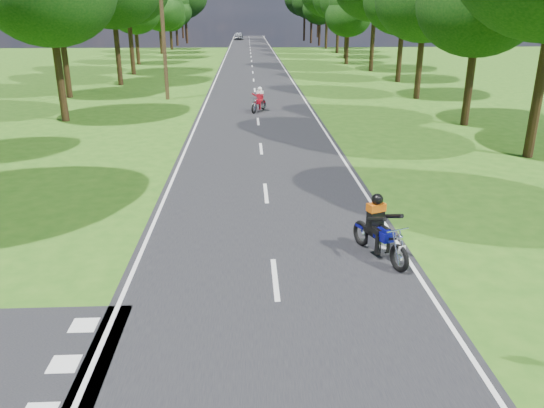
{
  "coord_description": "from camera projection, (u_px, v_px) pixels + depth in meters",
  "views": [
    {
      "loc": [
        -0.56,
        -8.67,
        5.77
      ],
      "look_at": [
        0.02,
        4.0,
        1.1
      ],
      "focal_mm": 35.0,
      "sensor_mm": 36.0,
      "label": 1
    }
  ],
  "objects": [
    {
      "name": "distant_car",
      "position": [
        239.0,
        36.0,
        106.89
      ],
      "size": [
        1.83,
        4.4,
        1.49
      ],
      "primitive_type": "imported",
      "rotation": [
        0.0,
        0.0,
        -0.02
      ],
      "color": "#A6A8AC",
      "rests_on": "main_road"
    },
    {
      "name": "rider_near_blue",
      "position": [
        381.0,
        227.0,
        12.8
      ],
      "size": [
        1.29,
        2.02,
        1.6
      ],
      "primitive_type": null,
      "rotation": [
        0.0,
        0.0,
        0.37
      ],
      "color": "#0B0C7E",
      "rests_on": "main_road"
    },
    {
      "name": "road_markings",
      "position": [
        251.0,
        68.0,
        55.25
      ],
      "size": [
        7.4,
        140.0,
        0.01
      ],
      "color": "silver",
      "rests_on": "main_road"
    },
    {
      "name": "ground",
      "position": [
        281.0,
        330.0,
        10.15
      ],
      "size": [
        160.0,
        160.0,
        0.0
      ],
      "primitive_type": "plane",
      "color": "#295814",
      "rests_on": "ground"
    },
    {
      "name": "rider_far_red",
      "position": [
        259.0,
        99.0,
        31.46
      ],
      "size": [
        1.23,
        1.82,
        1.44
      ],
      "primitive_type": null,
      "rotation": [
        0.0,
        0.0,
        -0.42
      ],
      "color": "#AF0D1F",
      "rests_on": "main_road"
    },
    {
      "name": "telegraph_pole",
      "position": [
        164.0,
        37.0,
        34.73
      ],
      "size": [
        1.2,
        0.26,
        8.0
      ],
      "color": "#382616",
      "rests_on": "ground"
    },
    {
      "name": "main_road",
      "position": [
        252.0,
        66.0,
        57.02
      ],
      "size": [
        7.0,
        140.0,
        0.02
      ],
      "primitive_type": "cube",
      "color": "black",
      "rests_on": "ground"
    }
  ]
}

